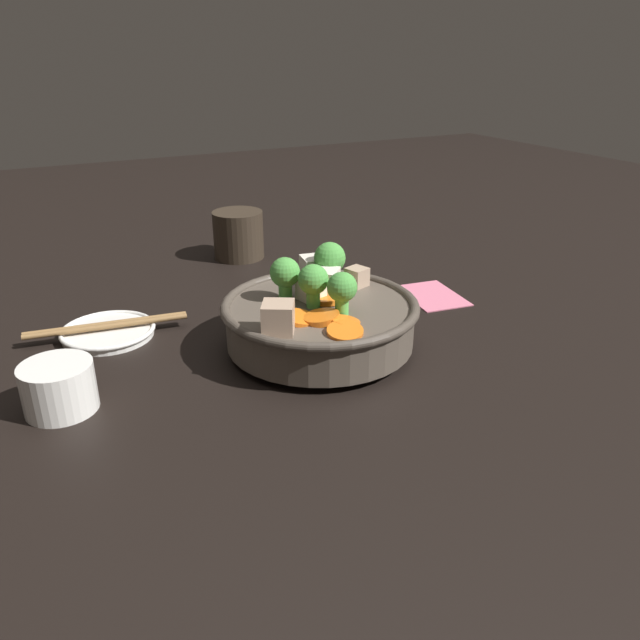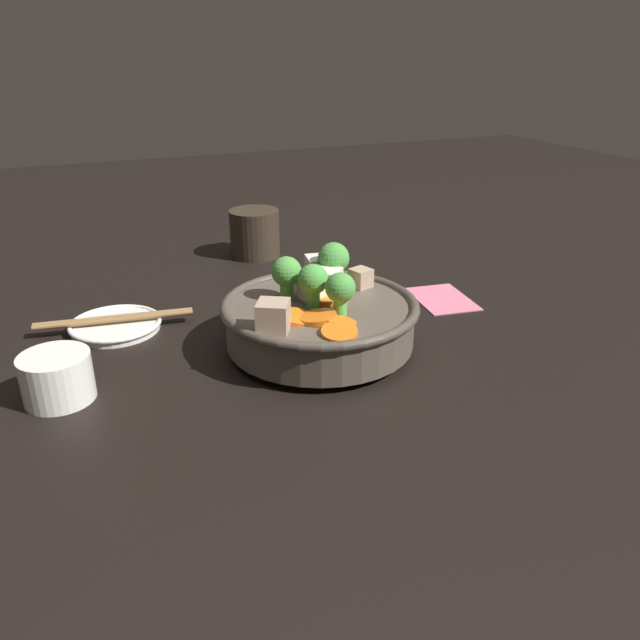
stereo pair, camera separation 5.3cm
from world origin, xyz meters
The scene contains 7 objects.
ground_plane centered at (0.00, 0.00, 0.00)m, with size 3.00×3.00×0.00m, color black.
stirfry_bowl centered at (0.00, 0.00, 0.04)m, with size 0.24×0.24×0.12m.
side_saucer centered at (0.16, 0.23, 0.01)m, with size 0.12×0.12×0.01m.
tea_cup centered at (0.00, 0.30, 0.03)m, with size 0.07×0.07×0.05m.
dark_mug centered at (0.39, -0.04, 0.04)m, with size 0.11×0.09×0.08m.
napkin centered at (0.08, -0.23, 0.00)m, with size 0.12×0.09×0.00m.
chopsticks_pair centered at (0.16, 0.23, 0.02)m, with size 0.04×0.20×0.01m.
Camera 1 is at (-0.62, 0.32, 0.35)m, focal length 35.00 mm.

